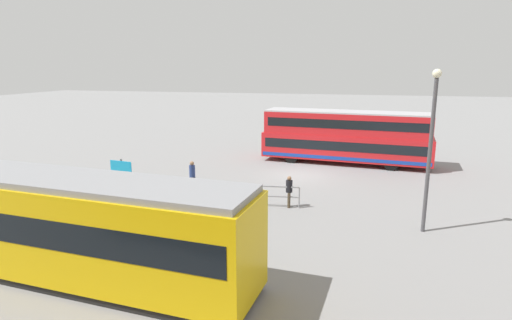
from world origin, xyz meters
TOP-DOWN VIEW (x-y plane):
  - ground_plane at (0.00, 0.00)m, footprint 160.00×160.00m
  - double_decker_bus at (-2.70, -3.99)m, footprint 11.86×3.66m
  - tram_yellow at (5.44, 14.95)m, footprint 13.01×3.71m
  - pedestrian_near_railing at (5.16, 5.10)m, footprint 0.36×0.35m
  - pedestrian_crossing at (-0.43, 6.42)m, footprint 0.36×0.36m
  - pedestrian_railing at (3.64, 6.96)m, footprint 9.23×1.07m
  - info_sign at (8.00, 7.49)m, footprint 1.27×0.24m
  - street_lamp at (-6.41, 8.12)m, footprint 0.36×0.36m

SIDE VIEW (x-z plane):
  - ground_plane at x=0.00m, z-range 0.00..0.00m
  - pedestrian_railing at x=3.64m, z-range 0.21..1.29m
  - pedestrian_crossing at x=-0.43m, z-range 0.11..1.68m
  - pedestrian_near_railing at x=5.16m, z-range 0.13..1.85m
  - info_sign at x=8.00m, z-range 0.45..2.66m
  - tram_yellow at x=5.44m, z-range 0.06..3.46m
  - double_decker_bus at x=-2.70m, z-range 0.05..3.77m
  - street_lamp at x=-6.41m, z-range 0.58..7.25m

